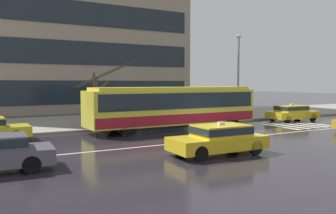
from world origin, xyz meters
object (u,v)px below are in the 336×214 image
(pedestrian_at_shelter, at_px, (117,102))
(taxi_ahead_of_bus, at_px, (292,112))
(pedestrian_approaching_curb, at_px, (96,104))
(street_lamp, at_px, (238,69))
(taxi_oncoming_near, at_px, (219,138))
(street_tree_bare, at_px, (96,96))
(bus_shelter, at_px, (122,96))
(trolleybus, at_px, (174,106))

(pedestrian_at_shelter, bearing_deg, taxi_ahead_of_bus, -17.14)
(pedestrian_approaching_curb, xyz_separation_m, street_lamp, (12.23, 0.42, 2.54))
(pedestrian_approaching_curb, bearing_deg, taxi_oncoming_near, -77.46)
(taxi_oncoming_near, relative_size, street_tree_bare, 1.15)
(street_lamp, height_order, street_tree_bare, street_lamp)
(bus_shelter, relative_size, pedestrian_at_shelter, 1.97)
(street_lamp, bearing_deg, bus_shelter, 174.65)
(trolleybus, bearing_deg, taxi_ahead_of_bus, -0.81)
(taxi_oncoming_near, bearing_deg, taxi_ahead_of_bus, 30.43)
(bus_shelter, bearing_deg, street_lamp, -5.35)
(trolleybus, height_order, taxi_ahead_of_bus, trolleybus)
(taxi_ahead_of_bus, relative_size, street_lamp, 0.62)
(pedestrian_at_shelter, relative_size, street_tree_bare, 0.54)
(trolleybus, bearing_deg, street_tree_bare, 127.20)
(taxi_oncoming_near, bearing_deg, street_tree_bare, 96.82)
(taxi_ahead_of_bus, bearing_deg, street_lamp, 136.75)
(trolleybus, xyz_separation_m, taxi_ahead_of_bus, (10.85, -0.15, -0.84))
(trolleybus, height_order, taxi_oncoming_near, trolleybus)
(taxi_ahead_of_bus, distance_m, pedestrian_at_shelter, 14.04)
(taxi_ahead_of_bus, distance_m, bus_shelter, 13.73)
(taxi_ahead_of_bus, xyz_separation_m, street_lamp, (-3.13, 2.95, 3.50))
(taxi_oncoming_near, distance_m, street_tree_bare, 12.98)
(taxi_oncoming_near, height_order, pedestrian_at_shelter, pedestrian_at_shelter)
(bus_shelter, height_order, street_lamp, street_lamp)
(trolleybus, height_order, pedestrian_approaching_curb, trolleybus)
(trolleybus, xyz_separation_m, street_tree_bare, (-3.77, 4.97, 0.57))
(trolleybus, xyz_separation_m, pedestrian_at_shelter, (-2.53, 3.97, 0.17))
(bus_shelter, xyz_separation_m, street_tree_bare, (-1.52, 1.24, 0.02))
(taxi_oncoming_near, relative_size, street_lamp, 0.62)
(bus_shelter, bearing_deg, trolleybus, -58.89)
(taxi_oncoming_near, bearing_deg, bus_shelter, 90.04)
(pedestrian_at_shelter, bearing_deg, bus_shelter, -41.08)
(pedestrian_at_shelter, distance_m, street_tree_bare, 1.65)
(street_lamp, bearing_deg, taxi_oncoming_near, -133.11)
(street_lamp, bearing_deg, pedestrian_at_shelter, 173.43)
(taxi_oncoming_near, distance_m, bus_shelter, 11.65)
(pedestrian_approaching_curb, distance_m, street_tree_bare, 2.74)
(trolleybus, distance_m, taxi_ahead_of_bus, 10.88)
(trolleybus, relative_size, taxi_ahead_of_bus, 2.89)
(taxi_ahead_of_bus, height_order, pedestrian_approaching_curb, pedestrian_approaching_curb)
(street_lamp, distance_m, street_tree_bare, 11.88)
(bus_shelter, bearing_deg, taxi_ahead_of_bus, -16.51)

